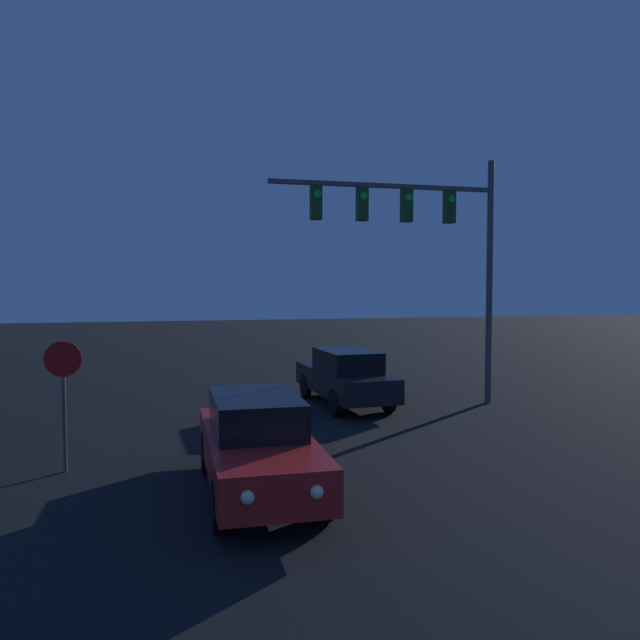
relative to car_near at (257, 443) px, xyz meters
The scene contains 4 objects.
car_near is the anchor object (origin of this frame).
car_far 7.65m from the car_near, 62.39° to the left, with size 1.84×4.72×1.58m.
traffic_signal_mast 9.20m from the car_near, 47.15° to the left, with size 6.48×0.30×6.90m.
stop_sign 3.85m from the car_near, 148.49° to the left, with size 0.65×0.07×2.39m.
Camera 1 is at (-3.36, -0.15, 3.40)m, focal length 35.00 mm.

